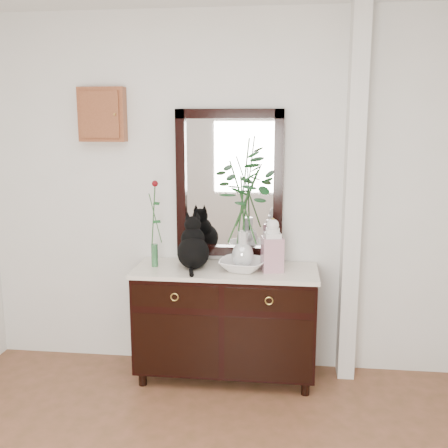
# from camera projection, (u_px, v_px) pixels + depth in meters

# --- Properties ---
(wall_back) EXTENTS (3.60, 0.04, 2.70)m
(wall_back) POSITION_uv_depth(u_px,v_px,m) (216.00, 195.00, 3.96)
(wall_back) COLOR silver
(wall_back) RESTS_ON ground
(pilaster) EXTENTS (0.12, 0.20, 2.70)m
(pilaster) POSITION_uv_depth(u_px,v_px,m) (353.00, 199.00, 3.76)
(pilaster) COLOR silver
(pilaster) RESTS_ON ground
(sideboard) EXTENTS (1.33, 0.52, 0.82)m
(sideboard) POSITION_uv_depth(u_px,v_px,m) (226.00, 318.00, 3.87)
(sideboard) COLOR black
(sideboard) RESTS_ON ground
(wall_mirror) EXTENTS (0.80, 0.06, 1.10)m
(wall_mirror) POSITION_uv_depth(u_px,v_px,m) (229.00, 184.00, 3.91)
(wall_mirror) COLOR black
(wall_mirror) RESTS_ON wall_back
(key_cabinet) EXTENTS (0.35, 0.10, 0.40)m
(key_cabinet) POSITION_uv_depth(u_px,v_px,m) (102.00, 115.00, 3.90)
(key_cabinet) COLOR brown
(key_cabinet) RESTS_ON wall_back
(cat) EXTENTS (0.33, 0.38, 0.38)m
(cat) POSITION_uv_depth(u_px,v_px,m) (193.00, 242.00, 3.79)
(cat) COLOR black
(cat) RESTS_ON sideboard
(lotus_bowl) EXTENTS (0.39, 0.39, 0.08)m
(lotus_bowl) POSITION_uv_depth(u_px,v_px,m) (243.00, 265.00, 3.75)
(lotus_bowl) COLOR white
(lotus_bowl) RESTS_ON sideboard
(vase_branches) EXTENTS (0.49, 0.49, 0.93)m
(vase_branches) POSITION_uv_depth(u_px,v_px,m) (243.00, 203.00, 3.66)
(vase_branches) COLOR silver
(vase_branches) RESTS_ON lotus_bowl
(bud_vase_rose) EXTENTS (0.09, 0.09, 0.65)m
(bud_vase_rose) POSITION_uv_depth(u_px,v_px,m) (154.00, 223.00, 3.80)
(bud_vase_rose) COLOR #31693D
(bud_vase_rose) RESTS_ON sideboard
(ginger_jar) EXTENTS (0.17, 0.17, 0.39)m
(ginger_jar) POSITION_uv_depth(u_px,v_px,m) (272.00, 244.00, 3.71)
(ginger_jar) COLOR white
(ginger_jar) RESTS_ON sideboard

